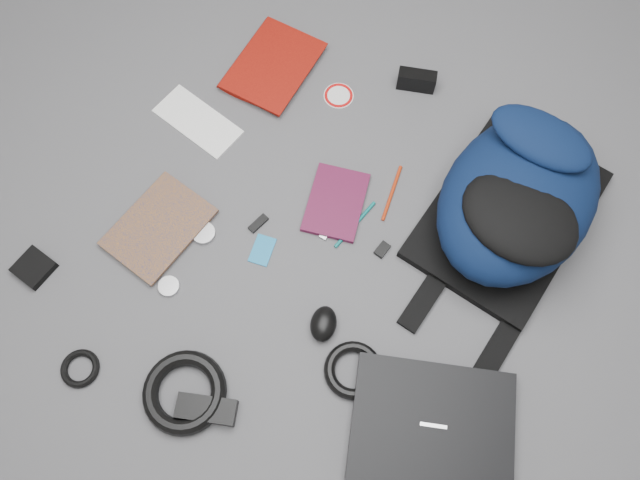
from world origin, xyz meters
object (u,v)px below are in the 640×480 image
at_px(mouse, 323,324).
at_px(dvd_case, 336,202).
at_px(pouch, 34,268).
at_px(power_brick, 207,409).
at_px(comic_book, 132,207).
at_px(textbook_red, 242,52).
at_px(laptop, 432,426).
at_px(compact_camera, 417,80).
at_px(backpack, 519,198).

bearing_deg(mouse, dvd_case, 95.45).
bearing_deg(pouch, power_brick, -10.58).
distance_m(comic_book, mouse, 0.56).
relative_size(textbook_red, pouch, 3.29).
bearing_deg(pouch, laptop, 5.00).
bearing_deg(dvd_case, compact_camera, 72.46).
height_order(dvd_case, pouch, pouch).
height_order(comic_book, pouch, pouch).
height_order(backpack, power_brick, backpack).
relative_size(backpack, textbook_red, 2.00).
distance_m(dvd_case, power_brick, 0.57).
bearing_deg(mouse, textbook_red, 117.39).
bearing_deg(backpack, power_brick, -111.90).
distance_m(dvd_case, compact_camera, 0.41).
xyz_separation_m(backpack, mouse, (-0.28, -0.45, -0.09)).
bearing_deg(laptop, power_brick, -176.22).
xyz_separation_m(comic_book, compact_camera, (0.48, 0.64, 0.02)).
bearing_deg(power_brick, textbook_red, 95.77).
distance_m(comic_book, power_brick, 0.53).
height_order(laptop, dvd_case, laptop).
bearing_deg(dvd_case, laptop, -54.81).
xyz_separation_m(power_brick, pouch, (-0.53, 0.10, -0.01)).
bearing_deg(comic_book, laptop, 0.64).
bearing_deg(pouch, compact_camera, 55.47).
bearing_deg(compact_camera, laptop, -80.88).
relative_size(compact_camera, power_brick, 0.77).
bearing_deg(mouse, comic_book, 159.12).
relative_size(backpack, laptop, 1.52).
bearing_deg(power_brick, dvd_case, 68.01).
distance_m(laptop, comic_book, 0.87).
xyz_separation_m(compact_camera, mouse, (0.07, -0.70, -0.01)).
distance_m(textbook_red, pouch, 0.78).
height_order(comic_book, power_brick, power_brick).
bearing_deg(pouch, backpack, 33.36).
height_order(laptop, compact_camera, compact_camera).
xyz_separation_m(backpack, pouch, (-0.96, -0.63, -0.10)).
bearing_deg(laptop, backpack, 74.50).
distance_m(textbook_red, mouse, 0.79).
bearing_deg(laptop, pouch, 166.46).
bearing_deg(backpack, pouch, -138.38).
xyz_separation_m(comic_book, pouch, (-0.12, -0.24, 0.00)).
relative_size(laptop, compact_camera, 3.44).
relative_size(laptop, dvd_case, 1.84).
bearing_deg(mouse, power_brick, -132.34).
relative_size(dvd_case, power_brick, 1.45).
xyz_separation_m(textbook_red, power_brick, (0.39, -0.86, 0.00)).
bearing_deg(mouse, backpack, 42.72).
bearing_deg(textbook_red, backpack, -6.79).
xyz_separation_m(backpack, dvd_case, (-0.39, -0.16, -0.10)).
bearing_deg(dvd_case, comic_book, -163.85).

